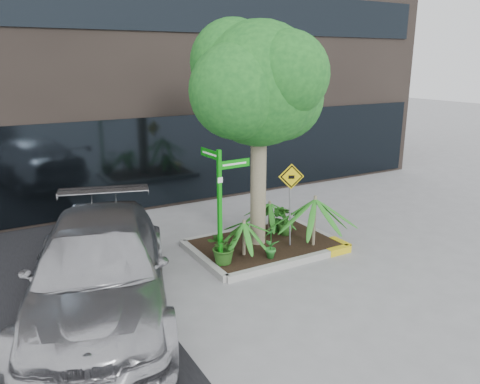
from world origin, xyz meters
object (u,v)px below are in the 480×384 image
cattle_sign (291,190)px  street_sign_post (220,198)px  parked_car (99,270)px  tree (259,84)px

cattle_sign → street_sign_post: bearing=-150.9°
parked_car → tree: bearing=33.3°
tree → cattle_sign: bearing=-37.6°
tree → cattle_sign: size_ratio=2.72×
tree → parked_car: (-3.87, -1.14, -2.94)m
cattle_sign → parked_car: bearing=-148.5°
street_sign_post → cattle_sign: 1.91m
tree → cattle_sign: 2.43m
parked_car → street_sign_post: bearing=27.3°
parked_car → cattle_sign: size_ratio=2.96×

